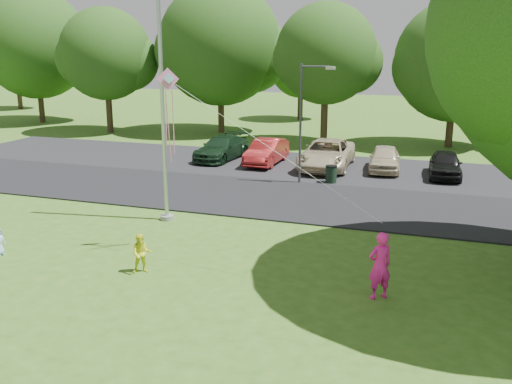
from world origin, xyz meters
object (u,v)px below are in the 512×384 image
(trash_can, at_px, (331,175))
(child_yellow, at_px, (141,254))
(flagpole, at_px, (162,105))
(woman, at_px, (380,266))
(kite, at_px, (172,96))
(street_lamp, at_px, (305,113))

(trash_can, height_order, child_yellow, child_yellow)
(flagpole, distance_m, woman, 9.73)
(trash_can, height_order, woman, woman)
(child_yellow, xyz_separation_m, kite, (0.16, 1.90, 4.18))
(flagpole, bearing_deg, child_yellow, -70.60)
(trash_can, xyz_separation_m, child_yellow, (-2.91, -12.01, 0.14))
(woman, relative_size, kite, 0.26)
(street_lamp, xyz_separation_m, kite, (-1.57, -9.74, 1.51))
(child_yellow, bearing_deg, kite, 56.14)
(street_lamp, bearing_deg, flagpole, -121.98)
(street_lamp, height_order, child_yellow, street_lamp)
(flagpole, xyz_separation_m, kite, (1.81, -2.78, 0.58))
(flagpole, bearing_deg, kite, -56.91)
(trash_can, relative_size, woman, 0.49)
(woman, relative_size, child_yellow, 1.55)
(trash_can, bearing_deg, woman, -72.90)
(street_lamp, bearing_deg, woman, -73.15)
(flagpole, distance_m, child_yellow, 6.14)
(trash_can, distance_m, woman, 12.11)
(flagpole, relative_size, woman, 5.72)
(street_lamp, xyz_separation_m, trash_can, (1.18, 0.37, -2.81))
(child_yellow, relative_size, kite, 0.17)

